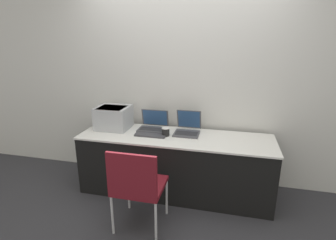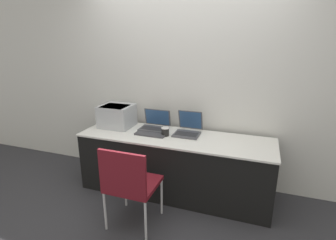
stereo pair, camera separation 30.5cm
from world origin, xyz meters
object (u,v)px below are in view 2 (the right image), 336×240
external_keyboard (150,134)px  chair (130,181)px  laptop_left (155,125)px  coffee_cup (165,132)px  printer (117,115)px  laptop_right (188,129)px

external_keyboard → chair: 0.73m
laptop_left → coffee_cup: (0.21, -0.19, -0.00)m
coffee_cup → chair: 0.79m
printer → chair: bearing=-54.4°
laptop_left → chair: 0.98m
printer → laptop_left: bearing=9.2°
external_keyboard → coffee_cup: 0.18m
printer → external_keyboard: (0.53, -0.16, -0.14)m
laptop_right → coffee_cup: laptop_right is taller
printer → external_keyboard: printer is taller
printer → external_keyboard: 0.57m
external_keyboard → coffee_cup: bearing=15.0°
external_keyboard → laptop_left: bearing=98.4°
printer → chair: size_ratio=0.46×
laptop_right → coffee_cup: (-0.23, -0.16, -0.01)m
laptop_left → laptop_right: bearing=-4.6°
laptop_right → external_keyboard: bearing=-153.0°
chair → printer: bearing=125.6°
coffee_cup → chair: chair is taller
laptop_right → chair: 0.99m
laptop_right → coffee_cup: size_ratio=3.44×
external_keyboard → printer: bearing=163.2°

